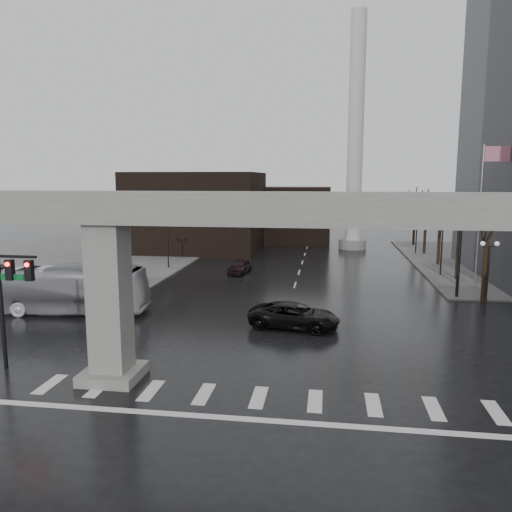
% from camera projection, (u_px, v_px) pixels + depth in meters
% --- Properties ---
extents(ground, '(160.00, 160.00, 0.00)m').
position_uv_depth(ground, '(262.00, 388.00, 22.29)').
color(ground, black).
rests_on(ground, ground).
extents(sidewalk_nw, '(28.00, 36.00, 0.15)m').
position_uv_depth(sidewalk_nw, '(91.00, 254.00, 61.18)').
color(sidewalk_nw, slate).
rests_on(sidewalk_nw, ground).
extents(elevated_guideway, '(48.00, 2.60, 8.70)m').
position_uv_depth(elevated_guideway, '(292.00, 235.00, 21.04)').
color(elevated_guideway, gray).
rests_on(elevated_guideway, ground).
extents(building_far_left, '(16.00, 14.00, 10.00)m').
position_uv_depth(building_far_left, '(198.00, 212.00, 64.57)').
color(building_far_left, black).
rests_on(building_far_left, ground).
extents(building_far_mid, '(10.00, 10.00, 8.00)m').
position_uv_depth(building_far_mid, '(296.00, 215.00, 72.79)').
color(building_far_mid, black).
rests_on(building_far_mid, ground).
extents(smokestack, '(3.60, 3.60, 30.00)m').
position_uv_depth(smokestack, '(355.00, 146.00, 64.35)').
color(smokestack, silver).
rests_on(smokestack, ground).
extents(signal_mast_arm, '(12.12, 0.43, 8.00)m').
position_uv_depth(signal_mast_arm, '(410.00, 223.00, 38.48)').
color(signal_mast_arm, black).
rests_on(signal_mast_arm, ground).
extents(signal_left_pole, '(2.30, 0.30, 6.00)m').
position_uv_depth(signal_left_pole, '(10.00, 288.00, 23.89)').
color(signal_left_pole, black).
rests_on(signal_left_pole, ground).
extents(flagpole_assembly, '(2.06, 0.12, 12.00)m').
position_uv_depth(flagpole_assembly, '(484.00, 200.00, 40.45)').
color(flagpole_assembly, silver).
rests_on(flagpole_assembly, ground).
extents(lamp_right_0, '(1.22, 0.32, 5.11)m').
position_uv_depth(lamp_right_0, '(488.00, 265.00, 33.51)').
color(lamp_right_0, black).
rests_on(lamp_right_0, ground).
extents(lamp_right_1, '(1.22, 0.32, 5.11)m').
position_uv_depth(lamp_right_1, '(442.00, 240.00, 47.20)').
color(lamp_right_1, black).
rests_on(lamp_right_1, ground).
extents(lamp_right_2, '(1.22, 0.32, 5.11)m').
position_uv_depth(lamp_right_2, '(417.00, 226.00, 60.89)').
color(lamp_right_2, black).
rests_on(lamp_right_2, ground).
extents(lamp_left_0, '(1.22, 0.32, 5.11)m').
position_uv_depth(lamp_left_0, '(108.00, 256.00, 37.36)').
color(lamp_left_0, black).
rests_on(lamp_left_0, ground).
extents(lamp_left_1, '(1.22, 0.32, 5.11)m').
position_uv_depth(lamp_left_1, '(168.00, 235.00, 51.05)').
color(lamp_left_1, black).
rests_on(lamp_left_1, ground).
extents(lamp_left_2, '(1.22, 0.32, 5.11)m').
position_uv_depth(lamp_left_2, '(202.00, 223.00, 64.74)').
color(lamp_left_2, black).
rests_on(lamp_left_2, ground).
extents(tree_right_0, '(1.09, 1.58, 7.50)m').
position_uv_depth(tree_right_0, '(485.00, 266.00, 37.40)').
color(tree_right_0, black).
rests_on(tree_right_0, ground).
extents(tree_right_1, '(1.09, 1.61, 7.67)m').
position_uv_depth(tree_right_1, '(458.00, 250.00, 45.21)').
color(tree_right_1, black).
rests_on(tree_right_1, ground).
extents(tree_right_2, '(1.10, 1.63, 7.85)m').
position_uv_depth(tree_right_2, '(439.00, 239.00, 53.02)').
color(tree_right_2, black).
rests_on(tree_right_2, ground).
extents(tree_right_3, '(1.11, 1.66, 8.02)m').
position_uv_depth(tree_right_3, '(425.00, 230.00, 60.83)').
color(tree_right_3, black).
rests_on(tree_right_3, ground).
extents(tree_right_4, '(1.12, 1.69, 8.19)m').
position_uv_depth(tree_right_4, '(414.00, 224.00, 68.65)').
color(tree_right_4, black).
rests_on(tree_right_4, ground).
extents(pickup_truck, '(5.98, 3.45, 1.57)m').
position_uv_depth(pickup_truck, '(294.00, 316.00, 31.10)').
color(pickup_truck, black).
rests_on(pickup_truck, ground).
extents(city_bus, '(12.29, 3.91, 3.37)m').
position_uv_depth(city_bus, '(59.00, 289.00, 34.49)').
color(city_bus, '#A8A7AC').
rests_on(city_bus, ground).
extents(far_car, '(2.18, 4.19, 1.36)m').
position_uv_depth(far_car, '(240.00, 267.00, 49.01)').
color(far_car, black).
rests_on(far_car, ground).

